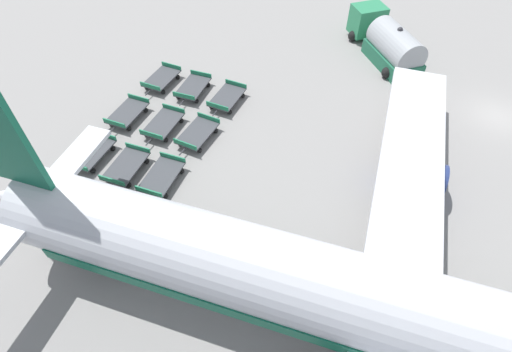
% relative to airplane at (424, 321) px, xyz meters
% --- Properties ---
extents(ground_plane, '(500.00, 500.00, 0.00)m').
position_rel_airplane_xyz_m(ground_plane, '(-18.61, 5.49, -3.11)').
color(ground_plane, gray).
extents(airplane, '(36.97, 42.11, 12.05)m').
position_rel_airplane_xyz_m(airplane, '(0.00, 0.00, 0.00)').
color(airplane, silver).
rests_on(airplane, ground_plane).
extents(fuel_tanker_primary, '(8.37, 6.96, 3.28)m').
position_rel_airplane_xyz_m(fuel_tanker_primary, '(-23.97, -3.04, -1.72)').
color(fuel_tanker_primary, '#2D8C5B').
rests_on(fuel_tanker_primary, ground_plane).
extents(baggage_dolly_row_near_col_a, '(3.82, 2.11, 0.92)m').
position_rel_airplane_xyz_m(baggage_dolly_row_near_col_a, '(-15.02, -19.30, -2.62)').
color(baggage_dolly_row_near_col_a, '#424449').
rests_on(baggage_dolly_row_near_col_a, ground_plane).
extents(baggage_dolly_row_near_col_b, '(3.80, 2.03, 0.92)m').
position_rel_airplane_xyz_m(baggage_dolly_row_near_col_b, '(-10.52, -19.74, -2.62)').
color(baggage_dolly_row_near_col_b, '#424449').
rests_on(baggage_dolly_row_near_col_b, ground_plane).
extents(baggage_dolly_row_near_col_c, '(3.80, 2.01, 0.92)m').
position_rel_airplane_xyz_m(baggage_dolly_row_near_col_c, '(-6.31, -19.94, -2.62)').
color(baggage_dolly_row_near_col_c, '#424449').
rests_on(baggage_dolly_row_near_col_c, ground_plane).
extents(baggage_dolly_row_near_col_d, '(3.83, 2.19, 0.92)m').
position_rel_airplane_xyz_m(baggage_dolly_row_near_col_d, '(-1.85, -20.52, -2.62)').
color(baggage_dolly_row_near_col_d, '#424449').
rests_on(baggage_dolly_row_near_col_d, ground_plane).
extents(baggage_dolly_row_mid_a_col_a, '(3.78, 1.95, 0.92)m').
position_rel_airplane_xyz_m(baggage_dolly_row_mid_a_col_a, '(-14.70, -16.53, -2.62)').
color(baggage_dolly_row_mid_a_col_a, '#424449').
rests_on(baggage_dolly_row_mid_a_col_a, ground_plane).
extents(baggage_dolly_row_mid_a_col_b, '(3.80, 2.03, 0.92)m').
position_rel_airplane_xyz_m(baggage_dolly_row_mid_a_col_b, '(-10.22, -16.81, -2.62)').
color(baggage_dolly_row_mid_a_col_b, '#424449').
rests_on(baggage_dolly_row_mid_a_col_b, ground_plane).
extents(baggage_dolly_row_mid_a_col_c, '(3.78, 1.95, 0.92)m').
position_rel_airplane_xyz_m(baggage_dolly_row_mid_a_col_c, '(-5.90, -17.24, -2.62)').
color(baggage_dolly_row_mid_a_col_c, '#424449').
rests_on(baggage_dolly_row_mid_a_col_c, ground_plane).
extents(baggage_dolly_row_mid_a_col_d, '(3.79, 1.99, 0.92)m').
position_rel_airplane_xyz_m(baggage_dolly_row_mid_a_col_d, '(-1.81, -17.90, -2.62)').
color(baggage_dolly_row_mid_a_col_d, '#424449').
rests_on(baggage_dolly_row_mid_a_col_d, ground_plane).
extents(baggage_dolly_row_mid_b_col_a, '(3.83, 2.14, 0.92)m').
position_rel_airplane_xyz_m(baggage_dolly_row_mid_b_col_a, '(-14.29, -13.63, -2.62)').
color(baggage_dolly_row_mid_b_col_a, '#424449').
rests_on(baggage_dolly_row_mid_b_col_a, ground_plane).
extents(baggage_dolly_row_mid_b_col_b, '(3.84, 2.22, 0.92)m').
position_rel_airplane_xyz_m(baggage_dolly_row_mid_b_col_b, '(-10.03, -14.18, -2.62)').
color(baggage_dolly_row_mid_b_col_b, '#424449').
rests_on(baggage_dolly_row_mid_b_col_b, ground_plane).
extents(baggage_dolly_row_mid_b_col_c, '(3.78, 1.95, 0.92)m').
position_rel_airplane_xyz_m(baggage_dolly_row_mid_b_col_c, '(-5.79, -14.75, -2.62)').
color(baggage_dolly_row_mid_b_col_c, '#424449').
rests_on(baggage_dolly_row_mid_b_col_c, ground_plane).
extents(baggage_dolly_row_mid_b_col_d, '(3.78, 1.95, 0.92)m').
position_rel_airplane_xyz_m(baggage_dolly_row_mid_b_col_d, '(-1.58, -15.22, -2.62)').
color(baggage_dolly_row_mid_b_col_d, '#424449').
rests_on(baggage_dolly_row_mid_b_col_d, ground_plane).
extents(stand_guidance_stripe, '(0.70, 29.10, 0.01)m').
position_rel_airplane_xyz_m(stand_guidance_stripe, '(-0.46, -8.90, -3.11)').
color(stand_guidance_stripe, white).
rests_on(stand_guidance_stripe, ground_plane).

